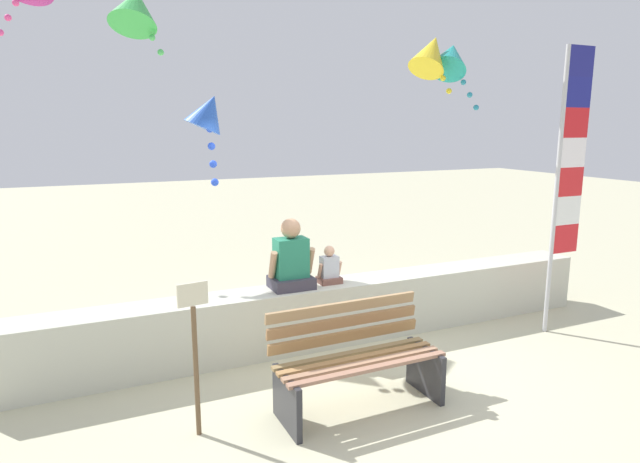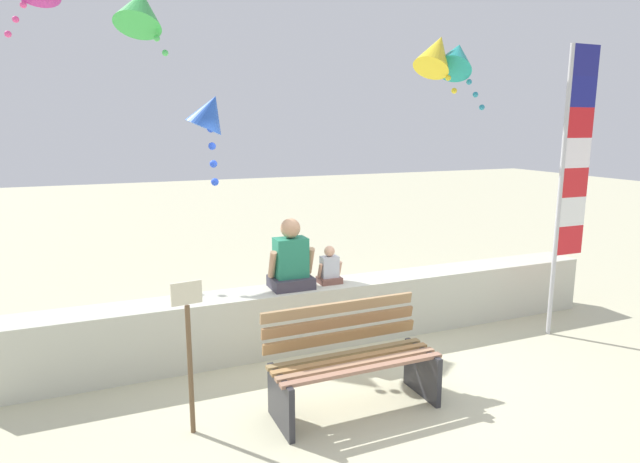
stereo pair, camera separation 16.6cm
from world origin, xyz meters
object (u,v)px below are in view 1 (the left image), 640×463
Objects in this scene: kite_blue at (208,113)px; sign_post at (195,346)px; person_adult at (291,261)px; kite_green at (135,8)px; park_bench at (356,362)px; kite_teal at (451,58)px; kite_yellow at (431,53)px; flag_banner at (567,168)px; person_child at (329,269)px.

kite_blue is 2.71m from sign_post.
person_adult is 0.80× the size of kite_green.
kite_blue is at bearing 72.34° from sign_post.
sign_post is at bearing -107.66° from kite_blue.
sign_post is at bearing 175.25° from park_bench.
kite_yellow reaches higher than kite_teal.
kite_green is (-4.26, 0.85, 0.48)m from kite_teal.
kite_blue is at bearing 159.16° from flag_banner.
flag_banner is 2.95× the size of kite_teal.
kite_blue reaches higher than person_adult.
person_child is 0.34× the size of sign_post.
person_child is 4.11m from kite_green.
kite_green reaches higher than kite_yellow.
park_bench is at bearing -4.75° from sign_post.
person_child is at bearing -53.57° from kite_green.
kite_teal is 1.10× the size of kite_blue.
kite_yellow is 3.60m from kite_blue.
kite_green reaches higher than kite_teal.
person_child is at bearing 73.93° from park_bench.
kite_teal is at bearing 28.21° from person_child.
kite_green is (-3.92, 0.84, 0.44)m from kite_yellow.
kite_blue reaches higher than park_bench.
kite_yellow reaches higher than person_child.
kite_blue is at bearing -167.14° from kite_yellow.
sign_post is (-4.37, -0.49, -1.20)m from flag_banner.
person_adult is 3.92m from kite_yellow.
kite_blue is at bearing -72.52° from kite_green.
park_bench is 1.40m from sign_post.
park_bench is 0.45× the size of flag_banner.
person_child is at bearing 36.42° from sign_post.
park_bench is 3.05m from kite_blue.
person_child is 0.38× the size of kite_teal.
kite_yellow is (2.72, 1.40, 2.45)m from person_adult.
flag_banner is (2.61, -0.80, 1.09)m from person_child.
kite_green is at bearing 108.88° from park_bench.
kite_blue is at bearing 137.78° from person_adult.
kite_teal is at bearing -11.23° from kite_green.
kite_teal is at bearing 42.99° from park_bench.
park_bench is at bearing -106.07° from person_child.
kite_blue is 0.80× the size of sign_post.
kite_yellow is at bearing 178.99° from kite_teal.
kite_blue reaches higher than person_child.
park_bench is 1.56× the size of kite_yellow.
kite_teal reaches higher than kite_blue.
person_adult is at bearing 165.31° from flag_banner.
kite_teal is 1.17× the size of kite_yellow.
park_bench is 5.08m from kite_teal.
flag_banner is at bearing -35.54° from kite_green.
kite_green is at bearing 168.77° from kite_teal.
person_child is 3.71m from kite_yellow.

